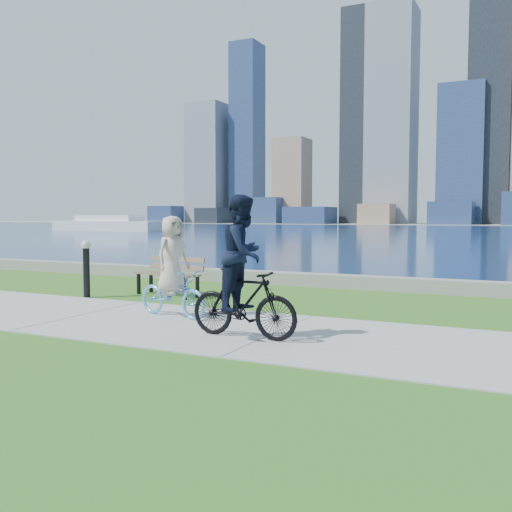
{
  "coord_description": "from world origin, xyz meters",
  "views": [
    {
      "loc": [
        3.72,
        -8.28,
        1.9
      ],
      "look_at": [
        -1.29,
        2.0,
        1.1
      ],
      "focal_mm": 40.0,
      "sensor_mm": 36.0,
      "label": 1
    }
  ],
  "objects_px": {
    "park_bench": "(170,272)",
    "cyclist_woman": "(173,279)",
    "bollard_lamp": "(86,265)",
    "cyclist_man": "(243,278)"
  },
  "relations": [
    {
      "from": "park_bench",
      "to": "cyclist_man",
      "type": "distance_m",
      "value": 5.25
    },
    {
      "from": "park_bench",
      "to": "cyclist_woman",
      "type": "bearing_deg",
      "value": -43.85
    },
    {
      "from": "cyclist_man",
      "to": "cyclist_woman",
      "type": "bearing_deg",
      "value": 63.04
    },
    {
      "from": "park_bench",
      "to": "cyclist_man",
      "type": "bearing_deg",
      "value": -32.37
    },
    {
      "from": "bollard_lamp",
      "to": "cyclist_woman",
      "type": "distance_m",
      "value": 3.57
    },
    {
      "from": "bollard_lamp",
      "to": "cyclist_man",
      "type": "relative_size",
      "value": 0.61
    },
    {
      "from": "park_bench",
      "to": "cyclist_man",
      "type": "xyz_separation_m",
      "value": [
        3.82,
        -3.58,
        0.38
      ]
    },
    {
      "from": "park_bench",
      "to": "cyclist_woman",
      "type": "distance_m",
      "value": 3.06
    },
    {
      "from": "park_bench",
      "to": "cyclist_woman",
      "type": "relative_size",
      "value": 0.99
    },
    {
      "from": "bollard_lamp",
      "to": "cyclist_man",
      "type": "distance_m",
      "value": 5.88
    }
  ]
}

